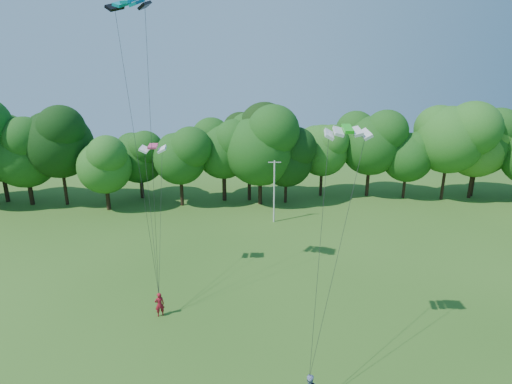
{
  "coord_description": "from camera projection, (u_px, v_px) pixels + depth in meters",
  "views": [
    {
      "loc": [
        -0.12,
        -13.83,
        16.2
      ],
      "look_at": [
        1.16,
        13.0,
        8.17
      ],
      "focal_mm": 28.0,
      "sensor_mm": 36.0,
      "label": 1
    }
  ],
  "objects": [
    {
      "name": "kite_pink",
      "position": [
        153.0,
        146.0,
        29.98
      ],
      "size": [
        1.99,
        0.98,
        0.32
      ],
      "rotation": [
        0.0,
        0.0,
        -0.01
      ],
      "color": "#CF3967",
      "rests_on": "ground"
    },
    {
      "name": "kite_flyer_left",
      "position": [
        160.0,
        304.0,
        27.5
      ],
      "size": [
        0.75,
        0.62,
        1.78
      ],
      "primitive_type": "imported",
      "rotation": [
        0.0,
        0.0,
        3.48
      ],
      "color": "maroon",
      "rests_on": "ground"
    },
    {
      "name": "kite_green",
      "position": [
        348.0,
        129.0,
        20.47
      ],
      "size": [
        2.4,
        1.17,
        0.39
      ],
      "rotation": [
        0.0,
        0.0,
        -0.04
      ],
      "color": "green",
      "rests_on": "ground"
    },
    {
      "name": "tree_back_center",
      "position": [
        249.0,
        138.0,
        50.77
      ],
      "size": [
        9.11,
        9.11,
        13.25
      ],
      "color": "#342514",
      "rests_on": "ground"
    },
    {
      "name": "utility_pole",
      "position": [
        274.0,
        191.0,
        44.25
      ],
      "size": [
        1.42,
        0.18,
        7.08
      ],
      "rotation": [
        0.0,
        0.0,
        -0.03
      ],
      "color": "beige",
      "rests_on": "ground"
    },
    {
      "name": "kite_teal",
      "position": [
        129.0,
        0.0,
        24.89
      ],
      "size": [
        3.0,
        2.11,
        0.55
      ],
      "rotation": [
        0.0,
        0.0,
        -0.36
      ],
      "color": "#047F95",
      "rests_on": "ground"
    },
    {
      "name": "tree_back_east",
      "position": [
        477.0,
        145.0,
        51.94
      ],
      "size": [
        7.87,
        7.87,
        11.45
      ],
      "color": "#342015",
      "rests_on": "ground"
    }
  ]
}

